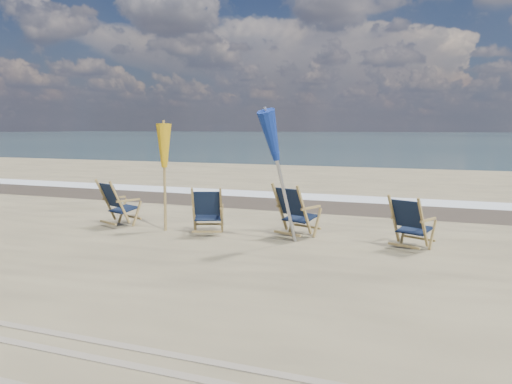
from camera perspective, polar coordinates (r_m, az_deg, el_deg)
ocean at (r=133.92m, az=19.74°, el=6.05°), size 400.00×400.00×0.00m
surf_foam at (r=14.64m, az=8.57°, el=-0.63°), size 200.00×1.40×0.01m
wet_sand_strip at (r=13.19m, az=7.17°, el=-1.49°), size 200.00×2.60×0.00m
tire_tracks at (r=4.79m, az=-23.10°, el=-18.03°), size 80.00×1.30×0.01m
beach_chair_0 at (r=10.36m, az=-15.31°, el=-1.38°), size 0.85×0.89×0.98m
beach_chair_1 at (r=9.37m, az=-4.01°, el=-2.19°), size 0.80×0.84×0.93m
beach_chair_2 at (r=8.96m, az=5.52°, el=-2.35°), size 0.87×0.92×1.02m
beach_chair_3 at (r=8.47m, az=18.52°, el=-3.59°), size 0.81×0.85×0.92m
umbrella_yellow at (r=9.91m, az=-10.47°, el=4.57°), size 0.30×0.30×2.07m
umbrella_blue at (r=8.43m, az=3.06°, el=6.36°), size 0.30×0.30×2.41m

